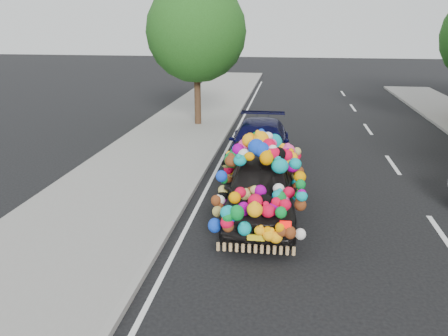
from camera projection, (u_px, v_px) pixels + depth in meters
The scene contains 7 objects.
ground at pixel (276, 225), 10.02m from camera, with size 100.00×100.00×0.00m, color black.
sidewalk at pixel (99, 211), 10.60m from camera, with size 4.00×60.00×0.12m, color gray.
kerb at pixel (177, 216), 10.32m from camera, with size 0.15×60.00×0.13m, color gray.
lane_markings at pixel (442, 235), 9.51m from camera, with size 6.00×50.00×0.01m, color silver, non-canonical shape.
tree_near_sidewalk at pixel (196, 32), 18.17m from camera, with size 4.20×4.20×6.13m.
plush_art_car at pixel (261, 175), 10.14m from camera, with size 2.09×4.28×2.03m.
navy_sedan at pixel (259, 144), 14.12m from camera, with size 1.89×4.65×1.35m, color black.
Camera 1 is at (0.15, -9.16, 4.43)m, focal length 35.00 mm.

